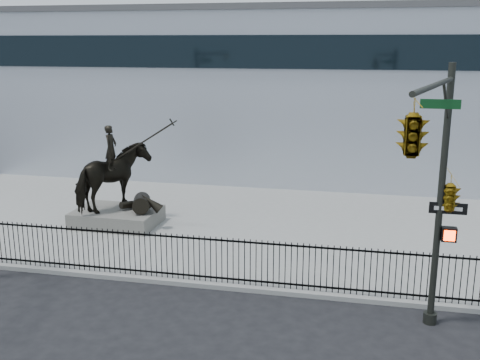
# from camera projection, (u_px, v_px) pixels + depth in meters

# --- Properties ---
(ground) EXTENTS (120.00, 120.00, 0.00)m
(ground) POSITION_uv_depth(u_px,v_px,m) (183.00, 302.00, 16.61)
(ground) COLOR black
(ground) RESTS_ON ground
(plaza) EXTENTS (30.00, 12.00, 0.15)m
(plaza) POSITION_uv_depth(u_px,v_px,m) (235.00, 226.00, 23.23)
(plaza) COLOR gray
(plaza) RESTS_ON ground
(building) EXTENTS (44.00, 14.00, 9.00)m
(building) POSITION_uv_depth(u_px,v_px,m) (281.00, 91.00, 34.51)
(building) COLOR #B2B7C2
(building) RESTS_ON ground
(picket_fence) EXTENTS (22.10, 0.10, 1.50)m
(picket_fence) POSITION_uv_depth(u_px,v_px,m) (195.00, 258.00, 17.57)
(picket_fence) COLOR black
(picket_fence) RESTS_ON plaza
(statue_plinth) EXTENTS (3.42, 2.39, 0.63)m
(statue_plinth) POSITION_uv_depth(u_px,v_px,m) (117.00, 217.00, 23.09)
(statue_plinth) COLOR #5C5A54
(statue_plinth) RESTS_ON plaza
(equestrian_statue) EXTENTS (4.32, 2.72, 3.66)m
(equestrian_statue) POSITION_uv_depth(u_px,v_px,m) (116.00, 178.00, 22.68)
(equestrian_statue) COLOR black
(equestrian_statue) RESTS_ON statue_plinth
(traffic_signal_right) EXTENTS (2.17, 6.86, 7.00)m
(traffic_signal_right) POSITION_uv_depth(u_px,v_px,m) (433.00, 166.00, 12.22)
(traffic_signal_right) COLOR black
(traffic_signal_right) RESTS_ON ground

